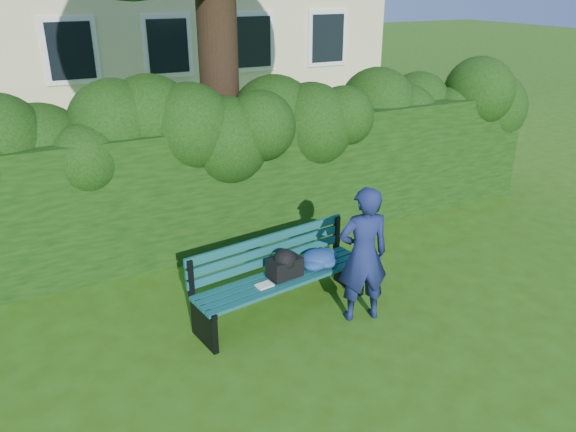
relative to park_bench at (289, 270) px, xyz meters
name	(u,v)px	position (x,y,z in m)	size (l,w,h in m)	color
ground	(311,308)	(0.22, -0.12, -0.50)	(80.00, 80.00, 0.00)	#31560F
hedge	(238,181)	(0.22, 2.08, 0.40)	(10.00, 1.00, 1.80)	black
park_bench	(289,270)	(0.00, 0.00, 0.00)	(2.17, 0.88, 0.89)	#0E4A49
man_reading	(363,255)	(0.63, -0.54, 0.29)	(0.58, 0.38, 1.58)	#171F51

